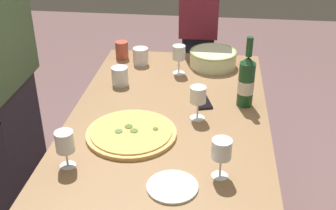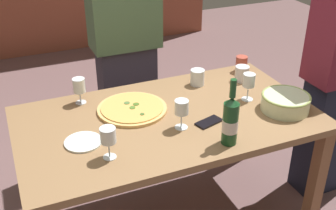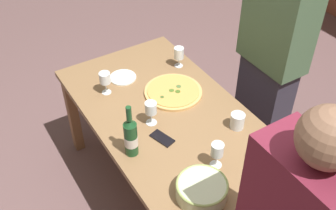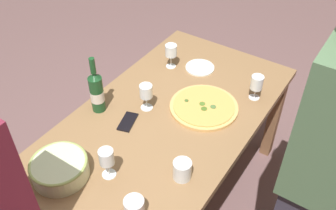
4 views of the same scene
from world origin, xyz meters
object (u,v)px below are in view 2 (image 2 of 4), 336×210
(wine_glass_far_left, at_px, (79,87))
(wine_glass_near_pizza, at_px, (182,108))
(cell_phone, at_px, (209,122))
(wine_bottle, at_px, (230,120))
(cup_amber, at_px, (241,64))
(cup_spare, at_px, (197,77))
(wine_glass_by_bottle, at_px, (108,137))
(person_host, at_px, (125,43))
(pizza, at_px, (132,109))
(cup_ceramic, at_px, (242,74))
(serving_bowl, at_px, (285,102))
(dining_table, at_px, (168,131))
(side_plate, at_px, (83,142))
(wine_glass_far_right, at_px, (249,82))

(wine_glass_far_left, bearing_deg, wine_glass_near_pizza, -48.25)
(wine_glass_far_left, relative_size, cell_phone, 1.05)
(wine_bottle, relative_size, cup_amber, 3.27)
(cup_amber, relative_size, cup_spare, 1.06)
(wine_glass_by_bottle, xyz_separation_m, person_host, (0.42, 1.04, 0.02))
(pizza, relative_size, person_host, 0.22)
(wine_glass_near_pizza, relative_size, wine_glass_far_left, 1.04)
(wine_glass_far_left, xyz_separation_m, person_host, (0.42, 0.47, 0.03))
(wine_glass_near_pizza, height_order, person_host, person_host)
(cup_spare, bearing_deg, pizza, -162.25)
(cell_phone, distance_m, person_host, 0.97)
(wine_glass_far_left, bearing_deg, cup_spare, -3.66)
(cell_phone, bearing_deg, wine_glass_far_left, 33.31)
(wine_bottle, relative_size, wine_glass_near_pizza, 2.15)
(pizza, height_order, cup_spare, cup_spare)
(cup_ceramic, bearing_deg, serving_bowl, -86.98)
(wine_glass_far_left, xyz_separation_m, cell_phone, (0.57, -0.48, -0.10))
(dining_table, relative_size, cell_phone, 11.11)
(pizza, xyz_separation_m, person_host, (0.18, 0.67, 0.12))
(cup_amber, distance_m, side_plate, 1.23)
(cup_amber, bearing_deg, cup_spare, -169.50)
(cup_ceramic, bearing_deg, pizza, -173.01)
(cup_ceramic, bearing_deg, side_plate, -164.31)
(wine_glass_far_right, xyz_separation_m, cup_amber, (0.18, 0.36, -0.06))
(dining_table, relative_size, cup_ceramic, 16.54)
(cup_spare, distance_m, side_plate, 0.87)
(cell_phone, bearing_deg, pizza, 32.71)
(wine_glass_by_bottle, bearing_deg, cup_spare, 36.54)
(pizza, distance_m, person_host, 0.70)
(dining_table, height_order, side_plate, side_plate)
(wine_glass_by_bottle, xyz_separation_m, wine_glass_far_left, (-0.01, 0.57, -0.01))
(wine_bottle, distance_m, cell_phone, 0.23)
(wine_glass_near_pizza, height_order, side_plate, wine_glass_near_pizza)
(person_host, bearing_deg, side_plate, -27.91)
(side_plate, xyz_separation_m, person_host, (0.50, 0.88, 0.13))
(wine_glass_far_right, height_order, person_host, person_host)
(serving_bowl, distance_m, cup_ceramic, 0.41)
(wine_glass_far_right, distance_m, cup_amber, 0.40)
(cup_amber, bearing_deg, pizza, -165.29)
(wine_bottle, bearing_deg, pizza, 124.35)
(dining_table, distance_m, cup_spare, 0.45)
(side_plate, bearing_deg, serving_bowl, -5.76)
(wine_glass_far_right, bearing_deg, cup_spare, 121.45)
(pizza, height_order, wine_glass_near_pizza, wine_glass_near_pizza)
(side_plate, bearing_deg, cup_spare, 24.44)
(wine_bottle, height_order, wine_glass_far_right, wine_bottle)
(wine_bottle, xyz_separation_m, cup_spare, (0.14, 0.63, -0.08))
(wine_glass_near_pizza, bearing_deg, dining_table, 98.03)
(wine_glass_by_bottle, height_order, side_plate, wine_glass_by_bottle)
(wine_glass_far_left, relative_size, cup_amber, 1.46)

